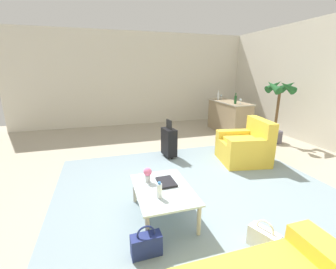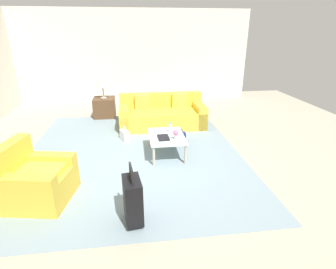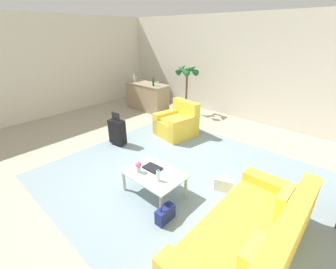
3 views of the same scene
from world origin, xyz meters
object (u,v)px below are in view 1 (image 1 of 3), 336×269
object	(u,v)px
coffee_table_book	(166,182)
potted_palm	(277,109)
water_bottle	(159,191)
flower_vase	(148,174)
suitcase_black	(169,142)
handbag_white	(264,239)
wine_bottle_green	(235,100)
handbag_navy	(146,244)
wine_bottle_clear	(218,96)
armchair	(246,148)
wine_glass_left_of_centre	(241,100)
coffee_table	(163,192)
bar_console	(229,116)
wine_glass_leftmost	(221,96)

from	to	relation	value
coffee_table_book	potted_palm	distance (m)	4.20
water_bottle	flower_vase	distance (m)	0.42
suitcase_black	handbag_white	size ratio (longest dim) A/B	2.37
wine_bottle_green	handbag_navy	size ratio (longest dim) A/B	0.84
wine_bottle_clear	flower_vase	bearing A→B (deg)	-39.63
armchair	wine_glass_left_of_centre	bearing A→B (deg)	151.00
coffee_table_book	wine_bottle_clear	xyz separation A→B (m)	(-3.88, 2.90, 0.64)
wine_bottle_clear	handbag_navy	distance (m)	5.73
handbag_white	handbag_navy	size ratio (longest dim) A/B	1.00
armchair	flower_vase	bearing A→B (deg)	-65.30
handbag_white	potted_palm	xyz separation A→B (m)	(-3.06, 2.82, 0.78)
wine_glass_left_of_centre	wine_bottle_green	xyz separation A→B (m)	(-0.10, -0.10, 0.01)
wine_bottle_clear	suitcase_black	distance (m)	3.12
coffee_table	bar_console	world-z (taller)	bar_console
potted_palm	flower_vase	bearing A→B (deg)	-62.78
armchair	bar_console	distance (m)	2.41
water_bottle	wine_glass_left_of_centre	size ratio (longest dim) A/B	1.32
coffee_table_book	bar_console	distance (m)	4.53
armchair	handbag_white	distance (m)	2.52
armchair	wine_glass_left_of_centre	xyz separation A→B (m)	(-1.65, 0.91, 0.76)
wine_bottle_clear	handbag_navy	xyz separation A→B (m)	(4.58, -3.33, -0.94)
water_bottle	wine_bottle_clear	size ratio (longest dim) A/B	0.68
water_bottle	handbag_white	xyz separation A→B (m)	(0.66, 0.98, -0.38)
wine_glass_left_of_centre	potted_palm	bearing A→B (deg)	39.89
wine_bottle_clear	handbag_navy	bearing A→B (deg)	-36.01
flower_vase	handbag_white	xyz separation A→B (m)	(1.08, 1.03, -0.41)
wine_bottle_clear	wine_bottle_green	xyz separation A→B (m)	(0.97, 0.00, 0.00)
coffee_table_book	suitcase_black	xyz separation A→B (m)	(-1.88, 0.62, -0.07)
wine_bottle_clear	handbag_navy	world-z (taller)	wine_bottle_clear
coffee_table	bar_console	xyz separation A→B (m)	(-3.50, 3.10, 0.13)
coffee_table	flower_vase	xyz separation A→B (m)	(-0.22, -0.15, 0.17)
wine_glass_leftmost	potted_palm	size ratio (longest dim) A/B	0.09
handbag_white	coffee_table	bearing A→B (deg)	-134.54
wine_bottle_green	wine_bottle_clear	bearing A→B (deg)	180.00
coffee_table	flower_vase	world-z (taller)	flower_vase
bar_console	handbag_navy	xyz separation A→B (m)	(4.07, -3.44, -0.36)
suitcase_black	handbag_white	distance (m)	2.88
bar_console	handbag_navy	bearing A→B (deg)	-40.21
handbag_white	wine_bottle_green	bearing A→B (deg)	151.62
wine_glass_left_of_centre	potted_palm	distance (m)	0.97
coffee_table	handbag_white	world-z (taller)	coffee_table
water_bottle	handbag_navy	size ratio (longest dim) A/B	0.57
bar_console	wine_bottle_green	world-z (taller)	wine_bottle_green
armchair	water_bottle	world-z (taller)	armchair
handbag_white	suitcase_black	bearing A→B (deg)	-176.47
water_bottle	wine_bottle_green	world-z (taller)	wine_bottle_green
wine_bottle_clear	wine_bottle_green	world-z (taller)	same
armchair	coffee_table	distance (m)	2.52
flower_vase	handbag_navy	xyz separation A→B (m)	(0.79, -0.19, -0.41)
wine_glass_leftmost	handbag_navy	bearing A→B (deg)	-36.77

